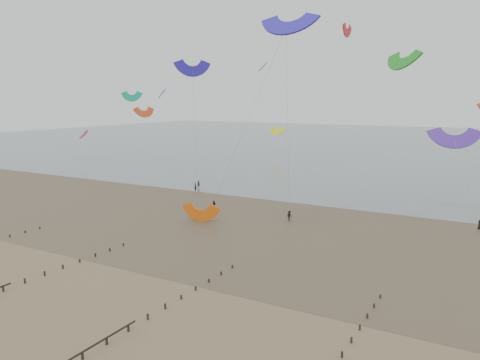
# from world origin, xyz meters

# --- Properties ---
(ground) EXTENTS (500.00, 500.00, 0.00)m
(ground) POSITION_xyz_m (0.00, 0.00, 0.00)
(ground) COLOR brown
(ground) RESTS_ON ground
(sea_and_shore) EXTENTS (500.00, 665.00, 0.03)m
(sea_and_shore) POSITION_xyz_m (-4.08, 34.40, 0.01)
(sea_and_shore) COLOR #475654
(sea_and_shore) RESTS_ON ground
(kitesurfer_lead) EXTENTS (0.76, 0.59, 1.84)m
(kitesurfer_lead) POSITION_xyz_m (-28.43, 50.54, 0.92)
(kitesurfer_lead) COLOR black
(kitesurfer_lead) RESTS_ON ground
(kitesurfers) EXTENTS (106.97, 23.76, 1.89)m
(kitesurfers) POSITION_xyz_m (29.06, 49.32, 0.89)
(kitesurfers) COLOR black
(kitesurfers) RESTS_ON ground
(grounded_kite) EXTENTS (6.53, 5.47, 3.23)m
(grounded_kite) POSITION_xyz_m (-12.27, 29.02, 0.00)
(grounded_kite) COLOR orange
(grounded_kite) RESTS_ON ground
(kites_airborne) EXTENTS (254.94, 108.76, 40.22)m
(kites_airborne) POSITION_xyz_m (-5.01, 87.56, 22.04)
(kites_airborne) COLOR #5227AE
(kites_airborne) RESTS_ON ground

